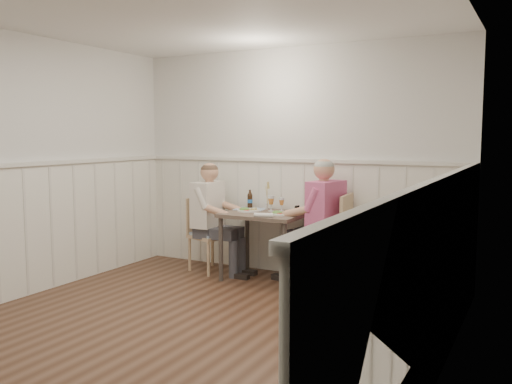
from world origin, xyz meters
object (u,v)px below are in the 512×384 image
chair_left (207,231)px  grass_vase (266,196)px  beer_bottle (250,200)px  dining_table (264,222)px  chair_right (332,237)px  man_in_pink (322,232)px  diner_cream (211,226)px

chair_left → grass_vase: bearing=18.0°
beer_bottle → chair_left: bearing=-153.0°
dining_table → chair_right: bearing=5.9°
man_in_pink → beer_bottle: man_in_pink is taller
diner_cream → beer_bottle: bearing=40.1°
dining_table → man_in_pink: size_ratio=0.63×
chair_left → man_in_pink: 1.45m
chair_right → grass_vase: grass_vase is taller
chair_right → chair_left: (-1.55, -0.04, -0.07)m
dining_table → man_in_pink: man_in_pink is taller
dining_table → chair_left: 0.80m
man_in_pink → diner_cream: man_in_pink is taller
dining_table → beer_bottle: size_ratio=4.02×
dining_table → grass_vase: (-0.11, 0.25, 0.26)m
grass_vase → dining_table: bearing=-67.1°
diner_cream → grass_vase: 0.74m
grass_vase → diner_cream: bearing=-153.5°
man_in_pink → grass_vase: (-0.78, 0.21, 0.32)m
beer_bottle → grass_vase: size_ratio=0.64×
chair_left → man_in_pink: size_ratio=0.63×
chair_right → beer_bottle: chair_right is taller
chair_right → chair_left: bearing=-178.4°
man_in_pink → dining_table: bearing=-176.6°
man_in_pink → beer_bottle: bearing=167.3°
chair_right → man_in_pink: man_in_pink is taller
diner_cream → chair_left: bearing=143.1°
chair_right → man_in_pink: size_ratio=0.71×
chair_right → diner_cream: diner_cream is taller
chair_left → diner_cream: (0.09, -0.07, 0.08)m
chair_right → grass_vase: 0.96m
dining_table → man_in_pink: 0.67m
chair_right → beer_bottle: bearing=170.3°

